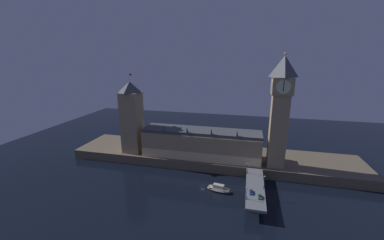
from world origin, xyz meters
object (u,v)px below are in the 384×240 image
Objects in this scene: clock_tower at (280,109)px; street_lamp_far at (247,167)px; victoria_tower at (132,117)px; street_lamp_mid at (265,180)px; pedestrian_far_rail at (248,172)px; street_lamp_near at (247,192)px; pedestrian_near_rail at (247,197)px; car_northbound_trail at (251,192)px; boat_upstream at (219,189)px; pedestrian_mid_walk at (264,187)px; car_southbound_lead at (260,197)px.

clock_tower is 43.53m from street_lamp_far.
victoria_tower is 8.52× the size of street_lamp_mid.
pedestrian_far_rail is 0.26× the size of street_lamp_near.
pedestrian_near_rail is 17.71m from street_lamp_mid.
car_northbound_trail is 6.87m from pedestrian_near_rail.
victoria_tower is 33.26× the size of pedestrian_near_rail.
boat_upstream is (-35.10, -31.01, -45.45)m from clock_tower.
street_lamp_mid is at bearing -58.56° from pedestrian_far_rail.
boat_upstream is (-16.87, 15.47, -6.50)m from pedestrian_near_rail.
victoria_tower is (-108.00, 1.52, -12.21)m from clock_tower.
street_lamp_near is (-9.52, -12.69, 3.62)m from pedestrian_mid_walk.
pedestrian_mid_walk is 0.93× the size of pedestrian_far_rail.
car_southbound_lead is 8.76m from street_lamp_near.
clock_tower is at bearing 68.58° from pedestrian_near_rail.
pedestrian_near_rail is (-2.28, -6.47, 0.35)m from car_northbound_trail.
clock_tower reaches higher than boat_upstream.
clock_tower is at bearing -0.81° from victoria_tower.
victoria_tower is at bearing 151.66° from street_lamp_near.
boat_upstream is at bearing 136.40° from street_lamp_near.
pedestrian_near_rail is at bearing 27.92° from street_lamp_near.
street_lamp_mid is (99.28, -33.49, -23.21)m from victoria_tower.
street_lamp_far reaches higher than street_lamp_near.
pedestrian_near_rail and pedestrian_far_rail have the same top height.
clock_tower is 58.31m from car_northbound_trail.
victoria_tower reaches higher than street_lamp_near.
pedestrian_mid_walk is 26.93m from boat_upstream.
car_southbound_lead reaches higher than car_northbound_trail.
pedestrian_near_rail is 0.25× the size of street_lamp_far.
pedestrian_near_rail is at bearing -109.41° from car_northbound_trail.
clock_tower reaches higher than street_lamp_far.
pedestrian_far_rail is 18.59m from street_lamp_mid.
pedestrian_near_rail is at bearing -89.22° from street_lamp_far.
victoria_tower is 13.05× the size of car_northbound_trail.
pedestrian_far_rail is at bearing 89.24° from street_lamp_near.
street_lamp_near is at bearing -157.25° from car_southbound_lead.
car_northbound_trail is at bearing -84.48° from pedestrian_far_rail.
pedestrian_mid_walk is 0.24× the size of street_lamp_near.
victoria_tower is 33.27× the size of pedestrian_far_rail.
pedestrian_mid_walk is 0.23× the size of street_lamp_far.
street_lamp_far reaches higher than boat_upstream.
street_lamp_near reaches higher than car_southbound_lead.
victoria_tower is 105.24m from pedestrian_near_rail.
street_lamp_far is at bearing -137.21° from clock_tower.
boat_upstream is (-16.87, -14.61, -6.50)m from pedestrian_far_rail.
street_lamp_near is (89.36, -48.21, -23.20)m from victoria_tower.
pedestrian_far_rail is 0.12× the size of boat_upstream.
clock_tower is 41.02× the size of pedestrian_far_rail.
boat_upstream is at bearing 173.43° from pedestrian_mid_walk.
car_northbound_trail is 1.08× the size of car_southbound_lead.
street_lamp_mid is at bearing 56.73° from pedestrian_near_rail.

